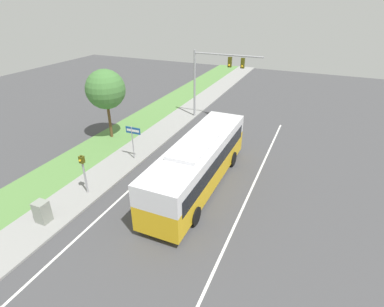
% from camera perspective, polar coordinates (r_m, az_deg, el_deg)
% --- Properties ---
extents(ground_plane, '(80.00, 80.00, 0.00)m').
position_cam_1_polar(ground_plane, '(18.45, -2.08, -9.16)').
color(ground_plane, '#424244').
extents(sidewalk, '(2.80, 80.00, 0.12)m').
position_cam_1_polar(sidewalk, '(21.41, -17.29, -4.64)').
color(sidewalk, gray).
rests_on(sidewalk, ground_plane).
extents(grass_verge, '(3.60, 80.00, 0.10)m').
position_cam_1_polar(grass_verge, '(23.45, -23.32, -2.80)').
color(grass_verge, '#568442').
rests_on(grass_verge, ground_plane).
extents(lane_divider_near, '(0.14, 30.00, 0.01)m').
position_cam_1_polar(lane_divider_near, '(20.00, -11.49, -6.50)').
color(lane_divider_near, silver).
rests_on(lane_divider_near, ground_plane).
extents(lane_divider_far, '(0.14, 30.00, 0.01)m').
position_cam_1_polar(lane_divider_far, '(17.50, 8.86, -11.87)').
color(lane_divider_far, silver).
rests_on(lane_divider_far, ground_plane).
extents(bus, '(2.78, 11.36, 3.39)m').
position_cam_1_polar(bus, '(18.89, 1.29, -1.50)').
color(bus, gold).
rests_on(bus, ground_plane).
extents(signal_gantry, '(6.66, 0.41, 6.65)m').
position_cam_1_polar(signal_gantry, '(29.43, 4.20, 15.24)').
color(signal_gantry, '#939399').
rests_on(signal_gantry, ground_plane).
extents(pedestrian_signal, '(0.28, 0.34, 2.69)m').
position_cam_1_polar(pedestrian_signal, '(19.27, -20.00, -2.69)').
color(pedestrian_signal, '#939399').
rests_on(pedestrian_signal, ground_plane).
extents(street_sign, '(1.23, 0.08, 2.73)m').
position_cam_1_polar(street_sign, '(22.50, -11.19, 3.19)').
color(street_sign, '#939399').
rests_on(street_sign, ground_plane).
extents(utility_cabinet, '(0.71, 0.64, 1.25)m').
position_cam_1_polar(utility_cabinet, '(18.37, -26.64, -9.90)').
color(utility_cabinet, gray).
rests_on(utility_cabinet, sidewalk).
extents(roadside_tree, '(3.25, 3.25, 5.87)m').
position_cam_1_polar(roadside_tree, '(26.06, -16.15, 11.64)').
color(roadside_tree, brown).
rests_on(roadside_tree, grass_verge).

